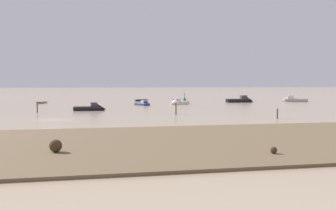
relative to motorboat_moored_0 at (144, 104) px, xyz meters
The scene contains 15 objects.
ground_plane 32.49m from the motorboat_moored_0, 119.02° to the right, with size 800.00×800.00×0.00m, color tan.
mudflat_shore 52.64m from the motorboat_moored_0, 108.85° to the right, with size 377.75×19.26×0.18m, color brown.
tidal_rock_near 54.53m from the motorboat_moored_0, 103.83° to the right, with size 0.82×0.82×0.82m, color #402F1E.
tidal_rock_left 56.22m from the motorboat_moored_0, 89.60° to the right, with size 0.44×0.44×0.44m, color #402F1E.
motorboat_moored_0 is the anchor object (origin of this frame).
motorboat_moored_1 40.33m from the motorboat_moored_0, 12.48° to the left, with size 6.65×4.84×2.41m.
rowboat_moored_0 25.59m from the motorboat_moored_0, 149.82° to the left, with size 2.64×3.71×0.56m.
rowboat_moored_1 19.96m from the motorboat_moored_0, 84.09° to the left, with size 4.22×2.91×0.63m.
motorboat_moored_2 16.74m from the motorboat_moored_0, 129.50° to the right, with size 5.48×1.98×2.05m.
motorboat_moored_4 8.06m from the motorboat_moored_0, 14.17° to the left, with size 5.32×4.89×2.05m.
motorboat_moored_5 26.91m from the motorboat_moored_0, 17.81° to the left, with size 6.92×2.92×2.56m.
channel_buoy 22.18m from the motorboat_moored_0, 53.06° to the left, with size 0.90×0.90×2.30m.
mooring_post_near 23.96m from the motorboat_moored_0, 86.43° to the right, with size 0.22×0.22×2.06m.
mooring_post_left 24.83m from the motorboat_moored_0, 140.95° to the right, with size 0.22×0.22×1.95m.
mooring_post_right 35.45m from the motorboat_moored_0, 68.38° to the right, with size 0.22×0.22×1.54m.
Camera 1 is at (5.04, -48.96, 4.55)m, focal length 39.59 mm.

